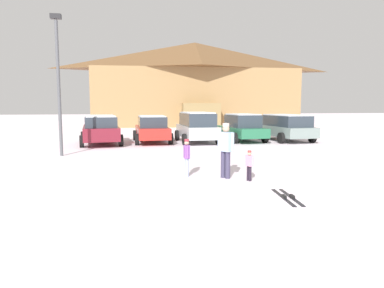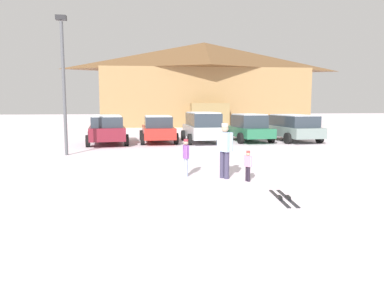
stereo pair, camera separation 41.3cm
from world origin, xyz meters
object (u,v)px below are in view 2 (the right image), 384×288
Objects in this scene: parked_maroon_van at (107,128)px; pair_of_skis at (283,198)px; parked_red_sedan at (158,129)px; lamp_post at (64,78)px; parked_silver_wagon at (203,126)px; skier_child_in_purple_jacket at (186,155)px; parked_green_coupe at (248,128)px; parked_grey_wagon at (293,127)px; ski_lodge at (204,84)px; skier_adult_in_blue_parka at (225,147)px; skier_child_in_pink_snowsuit at (248,164)px.

parked_maroon_van is 13.62m from pair_of_skis.
lamp_post reaches higher than parked_red_sedan.
parked_silver_wagon is 3.69× the size of skier_child_in_purple_jacket.
pair_of_skis is (-3.04, -12.73, -0.82)m from parked_green_coupe.
parked_grey_wagon is 0.76× the size of lamp_post.
skier_child_in_purple_jacket is (-5.19, -26.71, -3.87)m from ski_lodge.
parked_silver_wagon is at bearing -9.29° from parked_red_sedan.
parked_maroon_van reaches higher than parked_red_sedan.
parked_grey_wagon reaches higher than parked_red_sedan.
parked_red_sedan is 0.97× the size of parked_grey_wagon.
skier_child_in_purple_jacket is (-5.01, -9.85, -0.18)m from parked_green_coupe.
skier_adult_in_blue_parka is at bearing -123.62° from parked_grey_wagon.
pair_of_skis is at bearing -79.19° from parked_red_sedan.
skier_adult_in_blue_parka is at bearing -65.77° from parked_maroon_van.
parked_grey_wagon is (2.56, -17.18, -3.64)m from ski_lodge.
skier_child_in_purple_jacket is (-1.12, 0.44, -0.28)m from skier_adult_in_blue_parka.
pair_of_skis is at bearing -90.79° from parked_silver_wagon.
lamp_post is at bearing -106.72° from parked_maroon_van.
parked_green_coupe is 2.81× the size of pair_of_skis.
parked_red_sedan is 2.67m from parked_silver_wagon.
parked_red_sedan is 5.50m from parked_green_coupe.
parked_green_coupe reaches higher than parked_grey_wagon.
skier_child_in_pink_snowsuit is (0.57, -0.50, -0.44)m from skier_adult_in_blue_parka.
skier_adult_in_blue_parka is at bearing -110.72° from parked_green_coupe.
lamp_post is (-6.40, 6.20, 2.85)m from skier_child_in_pink_snowsuit.
parked_red_sedan is at bearing 98.74° from skier_adult_in_blue_parka.
lamp_post is (-6.85, -4.31, 2.40)m from parked_silver_wagon.
parked_silver_wagon is at bearing 87.55° from skier_child_in_pink_snowsuit.
parked_silver_wagon reaches higher than parked_green_coupe.
parked_silver_wagon is at bearing 84.15° from skier_adult_in_blue_parka.
lamp_post is at bearing 135.92° from skier_child_in_pink_snowsuit.
parked_red_sedan is at bearing -108.75° from ski_lodge.
lamp_post reaches higher than parked_grey_wagon.
parked_grey_wagon is at bearing 65.03° from pair_of_skis.
ski_lodge is 5.01× the size of parked_red_sedan.
skier_child_in_purple_jacket is at bearing -87.21° from parked_red_sedan.
parked_green_coupe is 2.64× the size of skier_adult_in_blue_parka.
ski_lodge is 27.69m from skier_adult_in_blue_parka.
ski_lodge is at bearing 63.34° from parked_maroon_van.
lamp_post is (-12.46, -4.27, 2.47)m from parked_grey_wagon.
parked_green_coupe is 4.94× the size of skier_child_in_pink_snowsuit.
lamp_post is (-6.68, 8.14, 3.33)m from pair_of_skis.
ski_lodge reaches higher than skier_child_in_pink_snowsuit.
skier_adult_in_blue_parka is (1.61, -10.44, 0.13)m from parked_red_sedan.
parked_maroon_van reaches higher than skier_child_in_pink_snowsuit.
lamp_post reaches higher than skier_adult_in_blue_parka.
parked_maroon_van is 1.08× the size of parked_silver_wagon.
parked_green_coupe is 11.30m from skier_child_in_pink_snowsuit.
parked_silver_wagon is 9.81m from skier_child_in_purple_jacket.
skier_child_in_pink_snowsuit is (-6.05, -10.47, -0.38)m from parked_grey_wagon.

